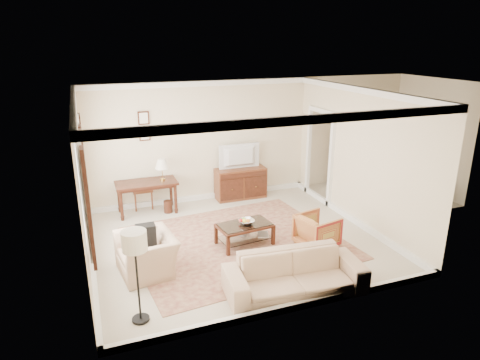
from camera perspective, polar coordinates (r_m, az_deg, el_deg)
room_shell at (r=7.81m, az=-0.61°, el=8.43°), size 5.51×5.01×2.91m
annex_bedroom at (r=11.52m, az=18.83°, el=-0.23°), size 3.00×2.70×2.90m
window_front at (r=6.91m, az=-20.03°, el=-1.94°), size 0.12×1.56×1.80m
window_rear at (r=8.44m, az=-20.29°, el=1.61°), size 0.12×1.56×1.80m
doorway at (r=10.59m, az=10.52°, el=3.03°), size 0.10×1.12×2.25m
rug at (r=8.49m, az=-0.49°, el=-8.31°), size 4.25×3.74×0.01m
writing_desk at (r=9.89m, az=-12.37°, el=-0.86°), size 1.36×0.68×0.74m
desk_chair at (r=10.25m, az=-12.97°, el=-0.87°), size 0.50×0.50×1.05m
desk_lamp at (r=9.84m, az=-10.34°, el=1.37°), size 0.32×0.32×0.50m
framed_prints at (r=9.97m, az=-12.67°, el=7.05°), size 0.25×0.04×0.68m
sideboard at (r=10.67m, az=0.06°, el=-0.42°), size 1.25×0.48×0.77m
tv at (r=10.40m, az=0.10°, el=4.14°), size 0.99×0.57×0.13m
coffee_table at (r=8.29m, az=0.61°, el=-6.52°), size 1.09×0.72×0.44m
fruit_bowl at (r=8.24m, az=0.88°, el=-5.48°), size 0.42×0.42×0.10m
book_a at (r=8.40m, az=-0.27°, el=-7.38°), size 0.25×0.20×0.38m
book_b at (r=8.45m, az=2.36°, el=-7.25°), size 0.27×0.12×0.38m
striped_armchair at (r=8.35m, az=10.27°, el=-6.48°), size 0.77×0.80×0.70m
club_armchair at (r=7.49m, az=-12.35°, el=-8.84°), size 0.79×1.10×0.90m
backpack at (r=7.43m, az=-12.45°, el=-6.97°), size 0.31×0.38×0.40m
sofa at (r=6.83m, az=7.34°, el=-11.56°), size 2.23×0.84×0.85m
floor_lamp at (r=5.97m, az=-13.86°, el=-8.76°), size 0.34×0.34×1.39m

